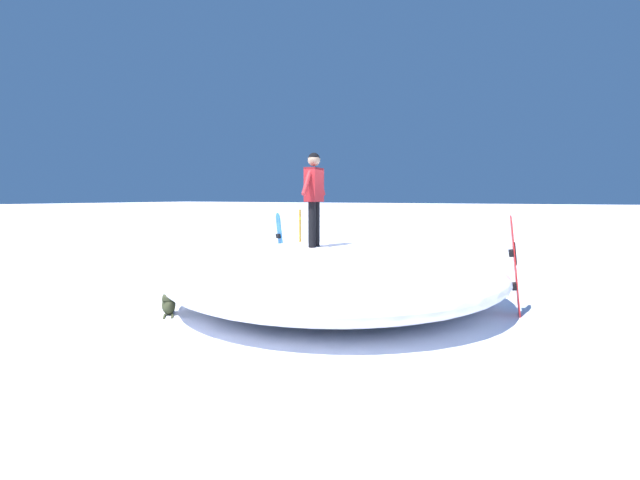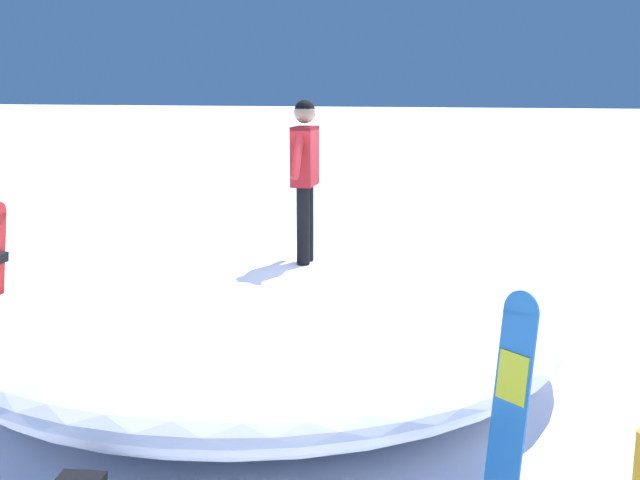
{
  "view_description": "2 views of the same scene",
  "coord_description": "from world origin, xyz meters",
  "px_view_note": "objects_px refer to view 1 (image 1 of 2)",
  "views": [
    {
      "loc": [
        4.05,
        -7.41,
        2.01
      ],
      "look_at": [
        0.32,
        -0.2,
        1.2
      ],
      "focal_mm": 24.6,
      "sensor_mm": 36.0,
      "label": 1
    },
    {
      "loc": [
        -2.35,
        7.31,
        2.91
      ],
      "look_at": [
        -0.01,
        -0.09,
        1.36
      ],
      "focal_mm": 42.19,
      "sensor_mm": 36.0,
      "label": 2
    }
  ],
  "objects_px": {
    "snowboarder_standing": "(314,191)",
    "trail_marker_pole": "(300,234)",
    "snowboard_primary_upright": "(280,242)",
    "snowboard_secondary_upright": "(514,264)",
    "backpack_near": "(391,266)",
    "backpack_far": "(169,305)"
  },
  "relations": [
    {
      "from": "snowboard_primary_upright",
      "to": "snowboard_secondary_upright",
      "type": "height_order",
      "value": "snowboard_secondary_upright"
    },
    {
      "from": "snowboarder_standing",
      "to": "trail_marker_pole",
      "type": "height_order",
      "value": "snowboarder_standing"
    },
    {
      "from": "snowboard_primary_upright",
      "to": "snowboarder_standing",
      "type": "bearing_deg",
      "value": -46.69
    },
    {
      "from": "trail_marker_pole",
      "to": "backpack_near",
      "type": "bearing_deg",
      "value": -14.81
    },
    {
      "from": "snowboarder_standing",
      "to": "backpack_far",
      "type": "xyz_separation_m",
      "value": [
        -1.83,
        -1.86,
        -1.95
      ]
    },
    {
      "from": "snowboarder_standing",
      "to": "snowboard_secondary_upright",
      "type": "height_order",
      "value": "snowboarder_standing"
    },
    {
      "from": "backpack_far",
      "to": "trail_marker_pole",
      "type": "height_order",
      "value": "trail_marker_pole"
    },
    {
      "from": "snowboarder_standing",
      "to": "backpack_near",
      "type": "height_order",
      "value": "snowboarder_standing"
    },
    {
      "from": "snowboard_secondary_upright",
      "to": "backpack_near",
      "type": "height_order",
      "value": "snowboard_secondary_upright"
    },
    {
      "from": "backpack_far",
      "to": "backpack_near",
      "type": "bearing_deg",
      "value": 69.02
    },
    {
      "from": "snowboard_secondary_upright",
      "to": "backpack_far",
      "type": "distance_m",
      "value": 5.91
    },
    {
      "from": "snowboard_secondary_upright",
      "to": "backpack_far",
      "type": "bearing_deg",
      "value": -153.2
    },
    {
      "from": "snowboard_primary_upright",
      "to": "trail_marker_pole",
      "type": "bearing_deg",
      "value": 105.87
    },
    {
      "from": "snowboarder_standing",
      "to": "backpack_far",
      "type": "distance_m",
      "value": 3.26
    },
    {
      "from": "backpack_near",
      "to": "trail_marker_pole",
      "type": "relative_size",
      "value": 0.36
    },
    {
      "from": "snowboard_secondary_upright",
      "to": "snowboarder_standing",
      "type": "bearing_deg",
      "value": -167.06
    },
    {
      "from": "backpack_near",
      "to": "trail_marker_pole",
      "type": "distance_m",
      "value": 3.42
    },
    {
      "from": "snowboard_primary_upright",
      "to": "trail_marker_pole",
      "type": "distance_m",
      "value": 2.16
    },
    {
      "from": "snowboarder_standing",
      "to": "snowboard_secondary_upright",
      "type": "distance_m",
      "value": 3.71
    },
    {
      "from": "backpack_far",
      "to": "snowboard_primary_upright",
      "type": "bearing_deg",
      "value": 96.8
    },
    {
      "from": "snowboard_primary_upright",
      "to": "trail_marker_pole",
      "type": "xyz_separation_m",
      "value": [
        -0.59,
        2.08,
        0.03
      ]
    },
    {
      "from": "snowboarder_standing",
      "to": "trail_marker_pole",
      "type": "xyz_separation_m",
      "value": [
        -2.94,
        4.57,
        -1.27
      ]
    }
  ]
}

